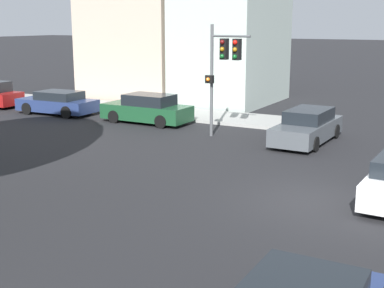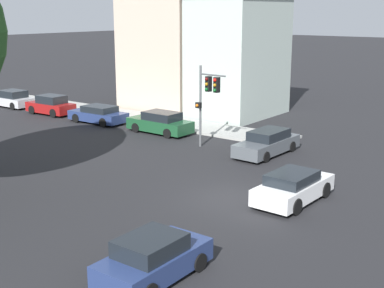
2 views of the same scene
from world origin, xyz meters
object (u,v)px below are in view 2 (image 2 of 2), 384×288
crossing_car_2 (153,258)px  parked_car_0 (160,123)px  parked_car_2 (51,105)px  traffic_signal (208,92)px  parked_car_1 (98,114)px  crossing_car_0 (293,187)px  parked_car_3 (12,99)px  crossing_car_1 (267,143)px

crossing_car_2 → parked_car_0: size_ratio=0.84×
crossing_car_2 → parked_car_2: 28.92m
traffic_signal → parked_car_2: size_ratio=1.20×
traffic_signal → parked_car_0: size_ratio=1.07×
parked_car_1 → crossing_car_0: bearing=158.8°
traffic_signal → parked_car_3: traffic_signal is taller
crossing_car_1 → parked_car_0: parked_car_0 is taller
crossing_car_0 → parked_car_2: 25.61m
crossing_car_1 → parked_car_2: (0.40, 19.92, 0.05)m
crossing_car_1 → parked_car_0: (0.51, 8.53, 0.03)m
traffic_signal → parked_car_2: traffic_signal is taller
traffic_signal → parked_car_2: 16.59m
crossing_car_0 → parked_car_3: (6.90, 30.11, 0.02)m
crossing_car_0 → parked_car_3: bearing=79.1°
crossing_car_0 → crossing_car_1: bearing=39.3°
crossing_car_1 → crossing_car_2: (-15.16, -4.46, -0.00)m
crossing_car_0 → parked_car_2: bearing=76.8°
traffic_signal → crossing_car_2: (-14.25, -8.06, -2.76)m
parked_car_3 → crossing_car_2: bearing=151.9°
parked_car_3 → crossing_car_0: bearing=166.9°
crossing_car_2 → parked_car_1: (15.53, 18.87, -0.04)m
parked_car_1 → parked_car_3: parked_car_3 is taller
parked_car_0 → crossing_car_0: bearing=153.9°
crossing_car_0 → crossing_car_2: size_ratio=1.14×
parked_car_2 → parked_car_3: bearing=-4.2°
crossing_car_1 → parked_car_1: size_ratio=1.06×
parked_car_0 → parked_car_2: parked_car_2 is taller
crossing_car_0 → parked_car_0: parked_car_0 is taller
traffic_signal → crossing_car_0: size_ratio=1.13×
parked_car_2 → parked_car_3: size_ratio=0.99×
parked_car_2 → parked_car_3: parked_car_2 is taller
crossing_car_1 → parked_car_3: size_ratio=1.16×
crossing_car_2 → parked_car_1: bearing=50.7°
crossing_car_1 → parked_car_2: 19.92m
parked_car_3 → traffic_signal: bearing=175.8°
parked_car_0 → traffic_signal: bearing=164.8°
traffic_signal → parked_car_0: (1.43, 4.93, -2.73)m
crossing_car_1 → parked_car_2: parked_car_2 is taller
traffic_signal → crossing_car_2: size_ratio=1.28×
crossing_car_0 → parked_car_0: 14.97m
crossing_car_2 → parked_car_1: size_ratio=0.85×
crossing_car_2 → parked_car_0: bearing=39.8°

